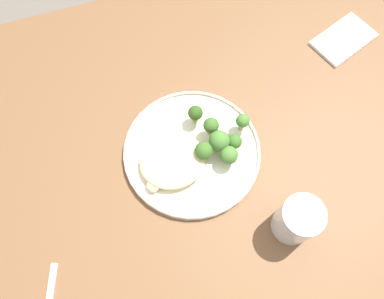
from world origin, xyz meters
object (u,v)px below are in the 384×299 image
seared_scallop_left_edge (191,173)px  seared_scallop_right_edge (153,186)px  seared_scallop_center_golden (166,147)px  water_glass (296,221)px  broccoli_floret_small_sprig (211,126)px  broccoli_floret_center_pile (219,141)px  dinner_plate (192,152)px  folded_napkin (344,39)px  broccoli_floret_beside_noodles (243,121)px  broccoli_floret_left_leaning (204,151)px  broccoli_floret_front_edge (195,113)px  broccoli_floret_split_head (235,143)px  broccoli_floret_tall_stalk (229,155)px  seared_scallop_front_small (150,151)px  seared_scallop_tilted_round (176,162)px

seared_scallop_left_edge → seared_scallop_right_edge: bearing=0.6°
seared_scallop_center_golden → water_glass: bearing=128.8°
broccoli_floret_small_sprig → broccoli_floret_center_pile: broccoli_floret_center_pile is taller
dinner_plate → broccoli_floret_small_sprig: size_ratio=5.16×
broccoli_floret_center_pile → folded_napkin: 0.43m
seared_scallop_right_edge → seared_scallop_left_edge: size_ratio=0.76×
broccoli_floret_beside_noodles → broccoli_floret_small_sprig: 0.07m
broccoli_floret_left_leaning → broccoli_floret_center_pile: size_ratio=0.85×
broccoli_floret_front_edge → folded_napkin: bearing=-166.6°
seared_scallop_right_edge → broccoli_floret_left_leaning: 0.12m
broccoli_floret_front_edge → folded_napkin: 0.43m
seared_scallop_right_edge → broccoli_floret_split_head: broccoli_floret_split_head is taller
seared_scallop_center_golden → broccoli_floret_left_leaning: bearing=148.5°
broccoli_floret_split_head → broccoli_floret_left_leaning: bearing=-2.3°
broccoli_floret_tall_stalk → broccoli_floret_small_sprig: bearing=-80.0°
seared_scallop_right_edge → broccoli_floret_tall_stalk: size_ratio=0.48×
seared_scallop_right_edge → broccoli_floret_center_pile: bearing=-165.9°
seared_scallop_right_edge → broccoli_floret_beside_noodles: 0.23m
broccoli_floret_beside_noodles → water_glass: size_ratio=0.49×
seared_scallop_front_small → broccoli_floret_small_sprig: 0.14m
broccoli_floret_split_head → water_glass: (-0.05, 0.19, 0.00)m
broccoli_floret_split_head → broccoli_floret_beside_noodles: size_ratio=0.99×
dinner_plate → water_glass: 0.25m
seared_scallop_tilted_round → broccoli_floret_center_pile: bearing=-177.5°
dinner_plate → seared_scallop_center_golden: size_ratio=10.95×
broccoli_floret_small_sprig → broccoli_floret_tall_stalk: 0.07m
seared_scallop_tilted_round → broccoli_floret_beside_noodles: bearing=-167.7°
seared_scallop_tilted_round → broccoli_floret_beside_noodles: broccoli_floret_beside_noodles is taller
folded_napkin → broccoli_floret_beside_noodles: bearing=24.2°
seared_scallop_center_golden → broccoli_floret_small_sprig: size_ratio=0.47×
seared_scallop_front_small → seared_scallop_right_edge: bearing=78.7°
broccoli_floret_left_leaning → seared_scallop_tilted_round: bearing=-3.0°
seared_scallop_center_golden → broccoli_floret_left_leaning: (-0.07, 0.04, 0.02)m
broccoli_floret_small_sprig → folded_napkin: (-0.39, -0.14, -0.04)m
dinner_plate → broccoli_floret_tall_stalk: (-0.06, 0.04, 0.03)m
seared_scallop_right_edge → seared_scallop_tilted_round: bearing=-149.8°
seared_scallop_tilted_round → broccoli_floret_center_pile: (-0.09, -0.00, 0.03)m
seared_scallop_left_edge → seared_scallop_center_golden: bearing=-66.1°
broccoli_floret_small_sprig → broccoli_floret_tall_stalk: (-0.01, 0.07, -0.01)m
seared_scallop_tilted_round → broccoli_floret_front_edge: (-0.07, -0.08, 0.02)m
broccoli_floret_small_sprig → broccoli_floret_beside_noodles: bearing=172.3°
broccoli_floret_front_edge → broccoli_floret_split_head: 0.10m
broccoli_floret_front_edge → broccoli_floret_center_pile: bearing=107.4°
broccoli_floret_beside_noodles → broccoli_floret_left_leaning: bearing=20.7°
folded_napkin → seared_scallop_center_golden: bearing=16.1°
broccoli_floret_split_head → folded_napkin: (-0.36, -0.19, -0.04)m
broccoli_floret_small_sprig → folded_napkin: 0.42m
broccoli_floret_beside_noodles → dinner_plate: bearing=8.8°
broccoli_floret_tall_stalk → water_glass: size_ratio=0.51×
broccoli_floret_beside_noodles → broccoli_floret_tall_stalk: size_ratio=0.96×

